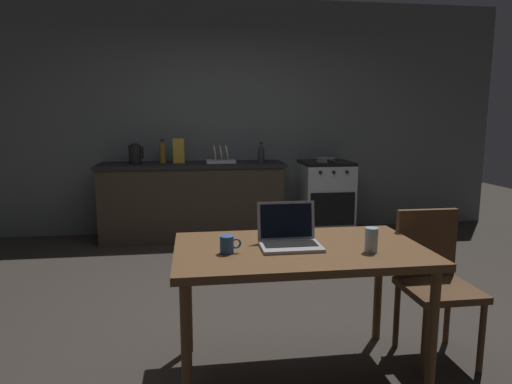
{
  "coord_description": "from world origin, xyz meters",
  "views": [
    {
      "loc": [
        -0.44,
        -3.01,
        1.42
      ],
      "look_at": [
        0.1,
        0.81,
        0.78
      ],
      "focal_mm": 31.17,
      "sensor_mm": 36.0,
      "label": 1
    }
  ],
  "objects_px": {
    "electric_kettle": "(135,154)",
    "cereal_box": "(179,151)",
    "chair": "(433,274)",
    "frying_pan": "(326,159)",
    "dish_rack": "(221,159)",
    "dining_table": "(299,260)",
    "bottle_b": "(162,152)",
    "bottle": "(261,153)",
    "stove_oven": "(325,197)",
    "drinking_glass": "(371,240)",
    "laptop": "(289,238)",
    "coffee_mug": "(227,245)"
  },
  "relations": [
    {
      "from": "electric_kettle",
      "to": "cereal_box",
      "type": "bearing_deg",
      "value": 2.31
    },
    {
      "from": "chair",
      "to": "electric_kettle",
      "type": "xyz_separation_m",
      "value": [
        -2.07,
        2.91,
        0.51
      ]
    },
    {
      "from": "frying_pan",
      "to": "dish_rack",
      "type": "relative_size",
      "value": 1.23
    },
    {
      "from": "electric_kettle",
      "to": "frying_pan",
      "type": "xyz_separation_m",
      "value": [
        2.26,
        -0.03,
        -0.09
      ]
    },
    {
      "from": "dining_table",
      "to": "bottle_b",
      "type": "distance_m",
      "value": 3.26
    },
    {
      "from": "bottle",
      "to": "electric_kettle",
      "type": "bearing_deg",
      "value": 178.04
    },
    {
      "from": "cereal_box",
      "to": "stove_oven",
      "type": "bearing_deg",
      "value": -0.72
    },
    {
      "from": "drinking_glass",
      "to": "bottle",
      "type": "bearing_deg",
      "value": 91.71
    },
    {
      "from": "electric_kettle",
      "to": "drinking_glass",
      "type": "height_order",
      "value": "electric_kettle"
    },
    {
      "from": "chair",
      "to": "drinking_glass",
      "type": "xyz_separation_m",
      "value": [
        -0.51,
        -0.26,
        0.3
      ]
    },
    {
      "from": "dish_rack",
      "to": "laptop",
      "type": "bearing_deg",
      "value": -86.65
    },
    {
      "from": "frying_pan",
      "to": "coffee_mug",
      "type": "bearing_deg",
      "value": -115.19
    },
    {
      "from": "coffee_mug",
      "to": "drinking_glass",
      "type": "height_order",
      "value": "drinking_glass"
    },
    {
      "from": "frying_pan",
      "to": "bottle_b",
      "type": "distance_m",
      "value": 1.96
    },
    {
      "from": "laptop",
      "to": "electric_kettle",
      "type": "relative_size",
      "value": 1.37
    },
    {
      "from": "bottle",
      "to": "cereal_box",
      "type": "height_order",
      "value": "cereal_box"
    },
    {
      "from": "electric_kettle",
      "to": "drinking_glass",
      "type": "distance_m",
      "value": 3.54
    },
    {
      "from": "electric_kettle",
      "to": "cereal_box",
      "type": "distance_m",
      "value": 0.5
    },
    {
      "from": "laptop",
      "to": "dish_rack",
      "type": "relative_size",
      "value": 0.94
    },
    {
      "from": "laptop",
      "to": "cereal_box",
      "type": "height_order",
      "value": "cereal_box"
    },
    {
      "from": "dining_table",
      "to": "drinking_glass",
      "type": "distance_m",
      "value": 0.4
    },
    {
      "from": "laptop",
      "to": "cereal_box",
      "type": "bearing_deg",
      "value": 96.19
    },
    {
      "from": "bottle_b",
      "to": "bottle",
      "type": "bearing_deg",
      "value": -6.4
    },
    {
      "from": "laptop",
      "to": "bottle_b",
      "type": "relative_size",
      "value": 1.17
    },
    {
      "from": "chair",
      "to": "laptop",
      "type": "height_order",
      "value": "laptop"
    },
    {
      "from": "electric_kettle",
      "to": "drinking_glass",
      "type": "bearing_deg",
      "value": -63.84
    },
    {
      "from": "bottle",
      "to": "frying_pan",
      "type": "distance_m",
      "value": 0.81
    },
    {
      "from": "dish_rack",
      "to": "bottle",
      "type": "bearing_deg",
      "value": -5.99
    },
    {
      "from": "stove_oven",
      "to": "bottle_b",
      "type": "distance_m",
      "value": 2.06
    },
    {
      "from": "coffee_mug",
      "to": "dish_rack",
      "type": "relative_size",
      "value": 0.32
    },
    {
      "from": "frying_pan",
      "to": "cereal_box",
      "type": "distance_m",
      "value": 1.77
    },
    {
      "from": "bottle",
      "to": "bottle_b",
      "type": "bearing_deg",
      "value": 173.6
    },
    {
      "from": "dining_table",
      "to": "drinking_glass",
      "type": "xyz_separation_m",
      "value": [
        0.34,
        -0.14,
        0.14
      ]
    },
    {
      "from": "coffee_mug",
      "to": "drinking_glass",
      "type": "bearing_deg",
      "value": -6.32
    },
    {
      "from": "frying_pan",
      "to": "dish_rack",
      "type": "xyz_separation_m",
      "value": [
        -1.28,
        0.03,
        0.02
      ]
    },
    {
      "from": "cereal_box",
      "to": "laptop",
      "type": "bearing_deg",
      "value": -77.57
    },
    {
      "from": "cereal_box",
      "to": "chair",
      "type": "bearing_deg",
      "value": -61.81
    },
    {
      "from": "stove_oven",
      "to": "dining_table",
      "type": "distance_m",
      "value": 3.21
    },
    {
      "from": "bottle",
      "to": "dish_rack",
      "type": "bearing_deg",
      "value": 174.01
    },
    {
      "from": "chair",
      "to": "drinking_glass",
      "type": "relative_size",
      "value": 6.86
    },
    {
      "from": "dining_table",
      "to": "bottle_b",
      "type": "relative_size",
      "value": 4.84
    },
    {
      "from": "chair",
      "to": "electric_kettle",
      "type": "relative_size",
      "value": 3.74
    },
    {
      "from": "chair",
      "to": "dish_rack",
      "type": "xyz_separation_m",
      "value": [
        -1.08,
        2.91,
        0.45
      ]
    },
    {
      "from": "electric_kettle",
      "to": "cereal_box",
      "type": "xyz_separation_m",
      "value": [
        0.5,
        0.02,
        0.03
      ]
    },
    {
      "from": "dining_table",
      "to": "drinking_glass",
      "type": "relative_size",
      "value": 10.42
    },
    {
      "from": "dish_rack",
      "to": "stove_oven",
      "type": "bearing_deg",
      "value": -0.11
    },
    {
      "from": "bottle",
      "to": "dish_rack",
      "type": "xyz_separation_m",
      "value": [
        -0.48,
        0.05,
        -0.07
      ]
    },
    {
      "from": "chair",
      "to": "coffee_mug",
      "type": "relative_size",
      "value": 8.0
    },
    {
      "from": "drinking_glass",
      "to": "cereal_box",
      "type": "relative_size",
      "value": 0.44
    },
    {
      "from": "stove_oven",
      "to": "drinking_glass",
      "type": "height_order",
      "value": "stove_oven"
    }
  ]
}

